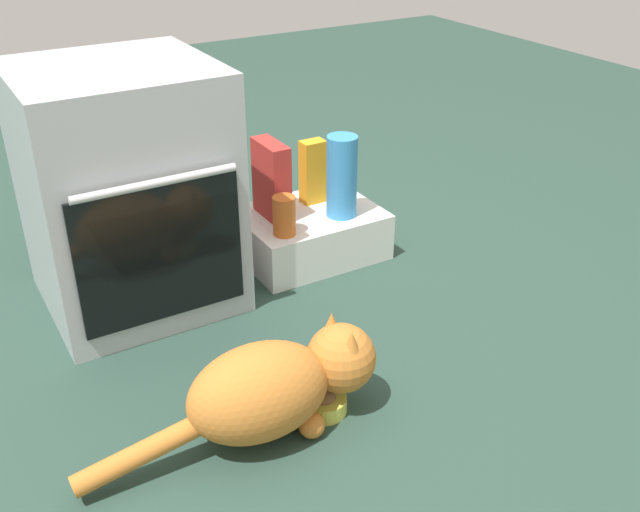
{
  "coord_description": "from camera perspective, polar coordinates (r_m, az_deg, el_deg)",
  "views": [
    {
      "loc": [
        -0.6,
        -1.69,
        1.32
      ],
      "look_at": [
        0.4,
        0.0,
        0.25
      ],
      "focal_mm": 40.98,
      "sensor_mm": 36.0,
      "label": 1
    }
  ],
  "objects": [
    {
      "name": "cat",
      "position": [
        1.89,
        -3.49,
        -10.07
      ],
      "size": [
        0.82,
        0.26,
        0.27
      ],
      "rotation": [
        0.0,
        0.0,
        -0.02
      ],
      "color": "#C6752D",
      "rests_on": "ground"
    },
    {
      "name": "juice_carton",
      "position": [
        2.73,
        -0.56,
        6.6
      ],
      "size": [
        0.09,
        0.06,
        0.24
      ],
      "primitive_type": "cube",
      "color": "orange",
      "rests_on": "pantry_cabinet"
    },
    {
      "name": "sauce_jar",
      "position": [
        2.5,
        -2.81,
        3.15
      ],
      "size": [
        0.08,
        0.08,
        0.14
      ],
      "primitive_type": "cylinder",
      "color": "#D16023",
      "rests_on": "pantry_cabinet"
    },
    {
      "name": "pantry_cabinet",
      "position": [
        2.73,
        -0.86,
        1.79
      ],
      "size": [
        0.51,
        0.39,
        0.18
      ],
      "primitive_type": "cube",
      "color": "white",
      "rests_on": "ground"
    },
    {
      "name": "water_bottle",
      "position": [
        2.61,
        1.71,
        6.21
      ],
      "size": [
        0.11,
        0.11,
        0.3
      ],
      "primitive_type": "cylinder",
      "color": "#388CD1",
      "rests_on": "pantry_cabinet"
    },
    {
      "name": "ground",
      "position": [
        2.23,
        -8.98,
        -8.19
      ],
      "size": [
        8.0,
        8.0,
        0.0
      ],
      "primitive_type": "plane",
      "color": "#284238"
    },
    {
      "name": "food_bowl",
      "position": [
        2.01,
        0.28,
        -11.37
      ],
      "size": [
        0.13,
        0.13,
        0.07
      ],
      "color": "#D1D14C",
      "rests_on": "ground"
    },
    {
      "name": "cereal_box",
      "position": [
        2.61,
        -3.81,
        5.95
      ],
      "size": [
        0.07,
        0.18,
        0.28
      ],
      "primitive_type": "cube",
      "color": "#B72D28",
      "rests_on": "pantry_cabinet"
    },
    {
      "name": "oven",
      "position": [
        2.41,
        -14.84,
        5.02
      ],
      "size": [
        0.59,
        0.62,
        0.79
      ],
      "color": "#B7BABF",
      "rests_on": "ground"
    }
  ]
}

